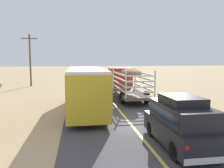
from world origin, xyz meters
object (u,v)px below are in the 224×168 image
at_px(suv_near, 181,122).
at_px(bus, 86,88).
at_px(livestock_truck, 124,79).
at_px(power_pole_mid, 30,59).

distance_m(suv_near, bus, 8.58).
bearing_deg(bus, livestock_truck, 57.14).
distance_m(bus, power_pole_mid, 19.06).
height_order(bus, power_pole_mid, power_pole_mid).
height_order(suv_near, livestock_truck, livestock_truck).
distance_m(suv_near, power_pole_mid, 27.62).
bearing_deg(livestock_truck, power_pole_mid, 137.48).
height_order(livestock_truck, bus, bus).
relative_size(livestock_truck, bus, 0.97).
relative_size(suv_near, livestock_truck, 0.48).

